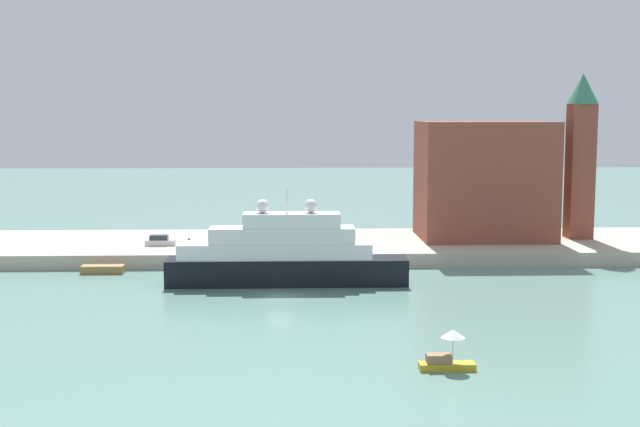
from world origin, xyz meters
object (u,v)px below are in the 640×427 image
object	(u,v)px
harbor_building	(484,180)
bell_tower	(581,149)
work_barge	(103,269)
large_yacht	(284,256)
person_figure	(189,244)
mooring_bollard	(274,249)
parked_car	(160,241)
small_motorboat	(447,354)

from	to	relation	value
harbor_building	bell_tower	size ratio (longest dim) A/B	0.79
work_barge	harbor_building	world-z (taller)	harbor_building
bell_tower	work_barge	bearing A→B (deg)	-166.82
large_yacht	person_figure	size ratio (longest dim) A/B	16.93
person_figure	harbor_building	bearing A→B (deg)	12.83
person_figure	mooring_bollard	distance (m)	10.98
work_barge	person_figure	distance (m)	11.43
work_barge	mooring_bollard	world-z (taller)	mooring_bollard
large_yacht	parked_car	bearing A→B (deg)	133.51
small_motorboat	large_yacht	bearing A→B (deg)	111.17
bell_tower	person_figure	size ratio (longest dim) A/B	14.27
person_figure	work_barge	bearing A→B (deg)	-147.11
harbor_building	parked_car	size ratio (longest dim) A/B	4.51
large_yacht	mooring_bollard	size ratio (longest dim) A/B	32.68
work_barge	bell_tower	xyz separation A→B (m)	(61.29, 14.36, 13.42)
small_motorboat	mooring_bollard	xyz separation A→B (m)	(-13.52, 42.47, 0.97)
harbor_building	mooring_bollard	distance (m)	31.41
work_barge	large_yacht	bearing A→B (deg)	-18.76
harbor_building	parked_car	distance (m)	44.02
large_yacht	small_motorboat	world-z (taller)	large_yacht
small_motorboat	work_barge	bearing A→B (deg)	130.83
large_yacht	small_motorboat	bearing A→B (deg)	-68.83
work_barge	bell_tower	size ratio (longest dim) A/B	0.22
work_barge	parked_car	bearing A→B (deg)	61.24
person_figure	parked_car	bearing A→B (deg)	139.33
parked_car	bell_tower	bearing A→B (deg)	4.79
small_motorboat	parked_car	bearing A→B (deg)	120.24
large_yacht	harbor_building	xyz separation A→B (m)	(27.01, 22.24, 6.49)
small_motorboat	bell_tower	world-z (taller)	bell_tower
harbor_building	bell_tower	distance (m)	13.59
small_motorboat	bell_tower	xyz separation A→B (m)	(27.65, 53.29, 12.70)
parked_car	mooring_bollard	distance (m)	16.03
small_motorboat	work_barge	distance (m)	51.46
large_yacht	work_barge	distance (m)	22.74
large_yacht	harbor_building	world-z (taller)	harbor_building
small_motorboat	person_figure	world-z (taller)	person_figure
bell_tower	parked_car	distance (m)	57.36
mooring_bollard	person_figure	bearing A→B (deg)	166.44
large_yacht	parked_car	distance (m)	23.35
small_motorboat	work_barge	xyz separation A→B (m)	(-33.64, 38.94, -0.72)
bell_tower	harbor_building	bearing A→B (deg)	177.24
small_motorboat	person_figure	size ratio (longest dim) A/B	2.65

